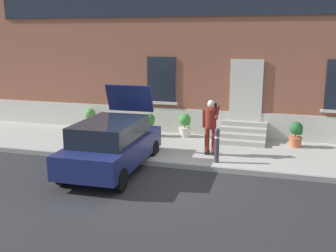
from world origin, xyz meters
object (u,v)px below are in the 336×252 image
(person_on_phone, at_px, (211,124))
(planter_olive, at_px, (90,118))
(planter_terracotta, at_px, (296,134))
(planter_cream, at_px, (185,125))
(planter_charcoal, at_px, (149,124))
(bollard_near_person, at_px, (217,144))
(hatchback_car_navy, at_px, (112,144))

(person_on_phone, relative_size, planter_olive, 2.04)
(planter_terracotta, bearing_deg, planter_cream, 175.54)
(planter_olive, bearing_deg, planter_charcoal, -7.28)
(planter_olive, distance_m, planter_charcoal, 2.63)
(planter_cream, relative_size, planter_terracotta, 1.00)
(person_on_phone, bearing_deg, planter_cream, 123.23)
(person_on_phone, xyz_separation_m, planter_olive, (-5.23, 2.08, -0.55))
(planter_olive, bearing_deg, planter_terracotta, -2.47)
(person_on_phone, bearing_deg, planter_charcoal, 146.54)
(planter_charcoal, bearing_deg, person_on_phone, -33.73)
(bollard_near_person, relative_size, planter_cream, 1.22)
(bollard_near_person, xyz_separation_m, planter_cream, (-1.66, 2.76, -0.11))
(person_on_phone, distance_m, planter_terracotta, 3.18)
(planter_olive, relative_size, planter_terracotta, 1.00)
(hatchback_car_navy, distance_m, planter_cream, 4.11)
(hatchback_car_navy, bearing_deg, person_on_phone, 36.93)
(bollard_near_person, height_order, planter_olive, bollard_near_person)
(hatchback_car_navy, relative_size, person_on_phone, 2.34)
(planter_olive, distance_m, planter_terracotta, 7.83)
(planter_olive, bearing_deg, planter_cream, -0.46)
(hatchback_car_navy, xyz_separation_m, planter_cream, (1.17, 3.93, -0.19))
(planter_olive, xyz_separation_m, planter_charcoal, (2.61, -0.33, 0.00))
(planter_olive, bearing_deg, bollard_near_person, -26.65)
(planter_olive, relative_size, planter_charcoal, 1.00)
(planter_olive, relative_size, planter_cream, 1.00)
(planter_olive, xyz_separation_m, planter_terracotta, (7.83, -0.34, 0.00))
(bollard_near_person, bearing_deg, planter_terracotta, 47.19)
(hatchback_car_navy, bearing_deg, planter_olive, 124.59)
(planter_charcoal, bearing_deg, planter_olive, 172.72)
(person_on_phone, distance_m, planter_olive, 5.66)
(planter_olive, height_order, planter_charcoal, same)
(hatchback_car_navy, height_order, person_on_phone, hatchback_car_navy)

